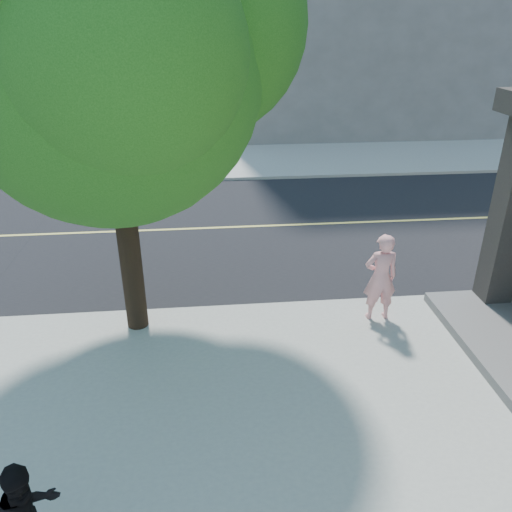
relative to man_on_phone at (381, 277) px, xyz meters
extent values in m
plane|color=black|center=(-7.18, 0.75, -1.02)|extent=(140.00, 140.00, 0.00)
cube|color=black|center=(-7.18, 5.25, -1.01)|extent=(140.00, 9.00, 0.01)
cube|color=#A9A99D|center=(6.32, 22.25, -0.96)|extent=(29.00, 25.00, 0.12)
cube|color=slate|center=(2.02, -1.45, -0.81)|extent=(1.60, 4.00, 0.18)
cube|color=#35302B|center=(2.52, 0.25, 1.20)|extent=(0.55, 0.55, 4.20)
imported|color=#FBA2A0|center=(0.00, 0.00, 0.00)|extent=(0.66, 0.44, 1.80)
cylinder|color=black|center=(-4.71, 0.20, 1.11)|extent=(0.40, 0.40, 4.01)
sphere|color=#30751E|center=(-4.71, 0.20, 3.78)|extent=(4.90, 4.90, 4.90)
sphere|color=#30751E|center=(-3.37, 0.87, 4.45)|extent=(3.79, 3.79, 3.79)
sphere|color=#30751E|center=(-5.82, 1.09, 4.67)|extent=(3.57, 3.57, 3.57)
sphere|color=#30751E|center=(-4.26, -1.03, 4.12)|extent=(3.34, 3.34, 3.34)
camera|label=1|loc=(-3.24, -8.35, 4.61)|focal=35.65mm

